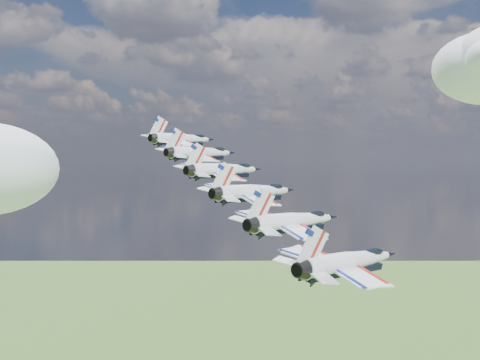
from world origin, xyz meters
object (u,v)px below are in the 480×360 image
at_px(jet_5, 351,261).
at_px(jet_2, 226,170).
at_px(jet_1, 203,153).
at_px(jet_4, 296,221).
at_px(jet_3, 256,192).
at_px(jet_0, 184,139).

bearing_deg(jet_5, jet_2, 155.30).
relative_size(jet_1, jet_5, 1.00).
height_order(jet_4, jet_5, jet_4).
distance_m(jet_2, jet_3, 12.21).
distance_m(jet_0, jet_2, 24.41).
bearing_deg(jet_2, jet_0, 155.30).
relative_size(jet_1, jet_3, 1.00).
bearing_deg(jet_4, jet_5, -24.70).
distance_m(jet_0, jet_5, 61.03).
bearing_deg(jet_2, jet_3, -24.70).
relative_size(jet_1, jet_4, 1.00).
xyz_separation_m(jet_2, jet_5, (23.98, -26.67, -7.42)).
distance_m(jet_1, jet_5, 48.82).
height_order(jet_0, jet_3, jet_0).
relative_size(jet_2, jet_3, 1.00).
xyz_separation_m(jet_2, jet_4, (15.98, -17.78, -4.94)).
distance_m(jet_2, jet_5, 36.62).
xyz_separation_m(jet_1, jet_4, (23.98, -26.67, -7.42)).
height_order(jet_3, jet_4, jet_3).
relative_size(jet_0, jet_3, 1.00).
bearing_deg(jet_3, jet_1, 155.30).
height_order(jet_0, jet_1, jet_0).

